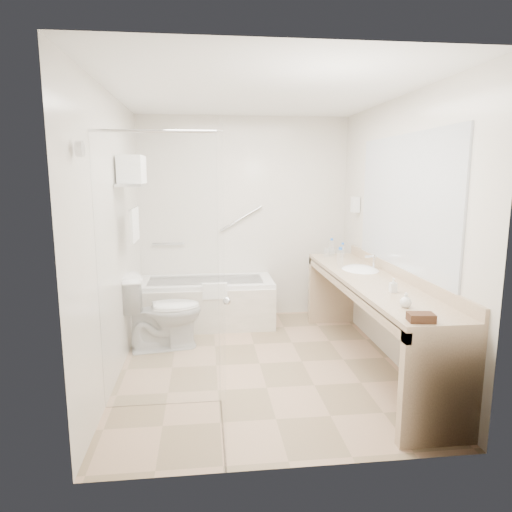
{
  "coord_description": "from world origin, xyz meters",
  "views": [
    {
      "loc": [
        -0.5,
        -4.11,
        1.8
      ],
      "look_at": [
        0.0,
        0.3,
        1.0
      ],
      "focal_mm": 32.0,
      "sensor_mm": 36.0,
      "label": 1
    }
  ],
  "objects": [
    {
      "name": "floor",
      "position": [
        0.0,
        0.0,
        0.0
      ],
      "size": [
        3.2,
        3.2,
        0.0
      ],
      "primitive_type": "plane",
      "color": "tan",
      "rests_on": "ground"
    },
    {
      "name": "ceiling",
      "position": [
        0.0,
        0.0,
        2.5
      ],
      "size": [
        2.6,
        3.2,
        0.1
      ],
      "primitive_type": "cube",
      "color": "white",
      "rests_on": "wall_back"
    },
    {
      "name": "wall_back",
      "position": [
        0.0,
        1.6,
        1.25
      ],
      "size": [
        2.6,
        0.1,
        2.5
      ],
      "primitive_type": "cube",
      "color": "beige",
      "rests_on": "ground"
    },
    {
      "name": "wall_front",
      "position": [
        0.0,
        -1.6,
        1.25
      ],
      "size": [
        2.6,
        0.1,
        2.5
      ],
      "primitive_type": "cube",
      "color": "beige",
      "rests_on": "ground"
    },
    {
      "name": "wall_left",
      "position": [
        -1.3,
        0.0,
        1.25
      ],
      "size": [
        0.1,
        3.2,
        2.5
      ],
      "primitive_type": "cube",
      "color": "beige",
      "rests_on": "ground"
    },
    {
      "name": "wall_right",
      "position": [
        1.3,
        0.0,
        1.25
      ],
      "size": [
        0.1,
        3.2,
        2.5
      ],
      "primitive_type": "cube",
      "color": "beige",
      "rests_on": "ground"
    },
    {
      "name": "bathtub",
      "position": [
        -0.5,
        1.24,
        0.28
      ],
      "size": [
        1.6,
        0.73,
        0.59
      ],
      "color": "white",
      "rests_on": "floor"
    },
    {
      "name": "grab_bar_short",
      "position": [
        -0.95,
        1.56,
        0.95
      ],
      "size": [
        0.4,
        0.03,
        0.03
      ],
      "primitive_type": "cylinder",
      "rotation": [
        0.0,
        1.57,
        0.0
      ],
      "color": "silver",
      "rests_on": "wall_back"
    },
    {
      "name": "grab_bar_long",
      "position": [
        -0.05,
        1.56,
        1.25
      ],
      "size": [
        0.53,
        0.03,
        0.33
      ],
      "primitive_type": "cylinder",
      "rotation": [
        0.0,
        1.05,
        0.0
      ],
      "color": "silver",
      "rests_on": "wall_back"
    },
    {
      "name": "shower_enclosure",
      "position": [
        -0.63,
        -0.93,
        1.07
      ],
      "size": [
        0.96,
        0.91,
        2.11
      ],
      "color": "silver",
      "rests_on": "floor"
    },
    {
      "name": "towel_shelf",
      "position": [
        -1.17,
        0.35,
        1.75
      ],
      "size": [
        0.24,
        0.55,
        0.81
      ],
      "color": "silver",
      "rests_on": "wall_left"
    },
    {
      "name": "vanity_counter",
      "position": [
        1.02,
        -0.15,
        0.64
      ],
      "size": [
        0.55,
        2.7,
        0.95
      ],
      "color": "tan",
      "rests_on": "floor"
    },
    {
      "name": "sink",
      "position": [
        1.05,
        0.25,
        0.82
      ],
      "size": [
        0.4,
        0.52,
        0.14
      ],
      "primitive_type": "ellipsoid",
      "color": "white",
      "rests_on": "vanity_counter"
    },
    {
      "name": "faucet",
      "position": [
        1.2,
        0.25,
        0.93
      ],
      "size": [
        0.03,
        0.03,
        0.14
      ],
      "primitive_type": "cylinder",
      "color": "silver",
      "rests_on": "vanity_counter"
    },
    {
      "name": "mirror",
      "position": [
        1.29,
        -0.15,
        1.55
      ],
      "size": [
        0.02,
        2.0,
        1.2
      ],
      "primitive_type": "cube",
      "color": "silver",
      "rests_on": "wall_right"
    },
    {
      "name": "hairdryer_unit",
      "position": [
        1.25,
        1.05,
        1.45
      ],
      "size": [
        0.08,
        0.1,
        0.18
      ],
      "primitive_type": "cube",
      "color": "silver",
      "rests_on": "wall_right"
    },
    {
      "name": "toilet",
      "position": [
        -0.95,
        0.52,
        0.39
      ],
      "size": [
        0.86,
        0.58,
        0.79
      ],
      "primitive_type": "imported",
      "rotation": [
        0.0,
        0.0,
        1.74
      ],
      "color": "white",
      "rests_on": "floor"
    },
    {
      "name": "amenity_basket",
      "position": [
        0.89,
        -1.4,
        0.88
      ],
      "size": [
        0.18,
        0.13,
        0.06
      ],
      "primitive_type": "cube",
      "rotation": [
        0.0,
        0.0,
        -0.13
      ],
      "color": "#482819",
      "rests_on": "vanity_counter"
    },
    {
      "name": "soap_bottle_a",
      "position": [
        1.01,
        -0.66,
        0.88
      ],
      "size": [
        0.05,
        0.12,
        0.05
      ],
      "primitive_type": "imported",
      "rotation": [
        0.0,
        0.0,
        -0.01
      ],
      "color": "silver",
      "rests_on": "vanity_counter"
    },
    {
      "name": "soap_bottle_b",
      "position": [
        0.93,
        -1.08,
        0.89
      ],
      "size": [
        0.1,
        0.12,
        0.08
      ],
      "primitive_type": "imported",
      "rotation": [
        0.0,
        0.0,
        0.2
      ],
      "color": "silver",
      "rests_on": "vanity_counter"
    },
    {
      "name": "water_bottle_left",
      "position": [
        0.87,
        0.34,
        0.95
      ],
      "size": [
        0.07,
        0.07,
        0.22
      ],
      "rotation": [
        0.0,
        0.0,
        0.17
      ],
      "color": "silver",
      "rests_on": "vanity_counter"
    },
    {
      "name": "water_bottle_mid",
      "position": [
        1.07,
        0.9,
        0.93
      ],
      "size": [
        0.05,
        0.05,
        0.18
      ],
      "rotation": [
        0.0,
        0.0,
        -0.33
      ],
      "color": "silver",
      "rests_on": "vanity_counter"
    },
    {
      "name": "water_bottle_right",
      "position": [
        1.0,
        1.1,
        0.94
      ],
      "size": [
        0.06,
        0.06,
        0.2
      ],
      "rotation": [
        0.0,
        0.0,
        0.28
      ],
      "color": "silver",
      "rests_on": "vanity_counter"
    },
    {
      "name": "drinking_glass_near",
      "position": [
        0.91,
        0.99,
        0.9
      ],
      "size": [
        0.09,
        0.09,
        0.1
      ],
      "primitive_type": "cylinder",
      "rotation": [
        0.0,
        0.0,
        0.21
      ],
      "color": "silver",
      "rests_on": "vanity_counter"
    },
    {
      "name": "drinking_glass_far",
      "position": [
        0.98,
        1.03,
        0.9
      ],
      "size": [
        0.09,
        0.09,
        0.1
      ],
      "primitive_type": "cylinder",
      "rotation": [
        0.0,
        0.0,
        -0.23
      ],
      "color": "silver",
      "rests_on": "vanity_counter"
    }
  ]
}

